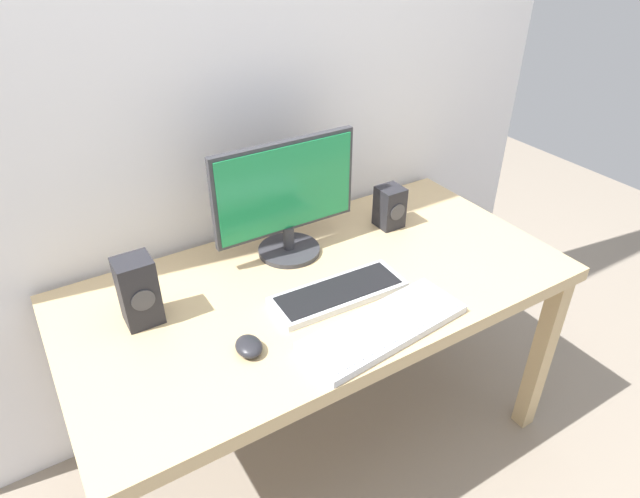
# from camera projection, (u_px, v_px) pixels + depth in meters

# --- Properties ---
(ground_plane) EXTENTS (6.00, 6.00, 0.00)m
(ground_plane) POSITION_uv_depth(u_px,v_px,m) (320.00, 439.00, 2.08)
(ground_plane) COLOR gray
(desk) EXTENTS (1.54, 0.78, 0.74)m
(desk) POSITION_uv_depth(u_px,v_px,m) (320.00, 301.00, 1.72)
(desk) COLOR tan
(desk) RESTS_ON ground_plane
(monitor) EXTENTS (0.48, 0.20, 0.38)m
(monitor) POSITION_uv_depth(u_px,v_px,m) (285.00, 197.00, 1.71)
(monitor) COLOR #333338
(monitor) RESTS_ON desk
(keyboard_primary) EXTENTS (0.41, 0.16, 0.02)m
(keyboard_primary) POSITION_uv_depth(u_px,v_px,m) (339.00, 293.00, 1.61)
(keyboard_primary) COLOR silver
(keyboard_primary) RESTS_ON desk
(keyboard_secondary) EXTENTS (0.49, 0.21, 0.03)m
(keyboard_secondary) POSITION_uv_depth(u_px,v_px,m) (384.00, 327.00, 1.48)
(keyboard_secondary) COLOR silver
(keyboard_secondary) RESTS_ON desk
(mouse) EXTENTS (0.07, 0.09, 0.04)m
(mouse) POSITION_uv_depth(u_px,v_px,m) (249.00, 346.00, 1.41)
(mouse) COLOR #232328
(mouse) RESTS_ON desk
(speaker_right) EXTENTS (0.09, 0.09, 0.15)m
(speaker_right) POSITION_uv_depth(u_px,v_px,m) (390.00, 207.00, 1.93)
(speaker_right) COLOR #232328
(speaker_right) RESTS_ON desk
(speaker_left) EXTENTS (0.10, 0.09, 0.20)m
(speaker_left) POSITION_uv_depth(u_px,v_px,m) (138.00, 291.00, 1.47)
(speaker_left) COLOR #232328
(speaker_left) RESTS_ON desk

